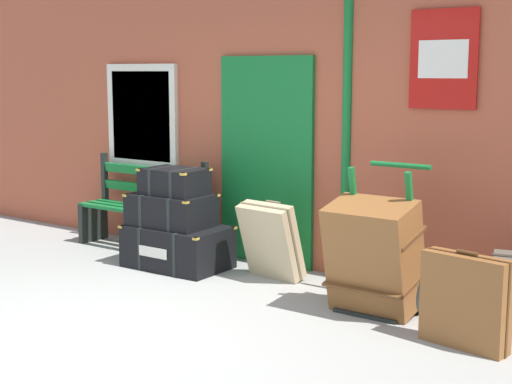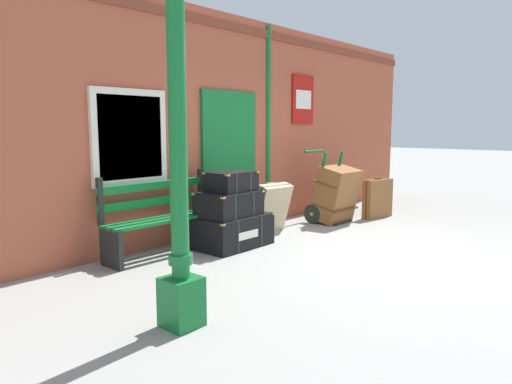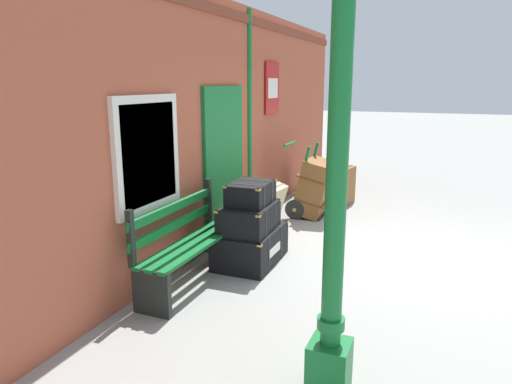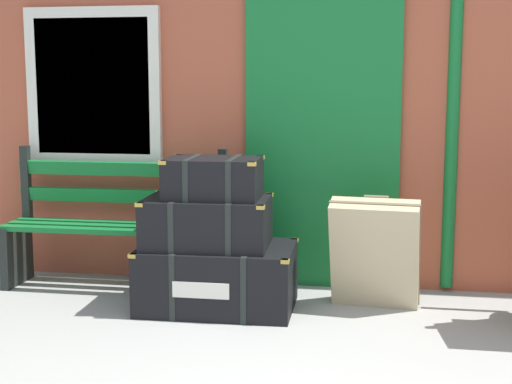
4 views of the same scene
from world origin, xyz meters
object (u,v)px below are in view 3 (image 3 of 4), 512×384
object	(u,v)px
lamp_post	(334,235)
steamer_trunk_top	(251,193)
porters_trolley	(305,199)
suitcase_caramel	(305,183)
platform_bench	(187,244)
suitcase_oxblood	(345,187)
large_brown_trunk	(315,187)
steamer_trunk_base	(251,245)
suitcase_brown	(268,210)
steamer_trunk_middle	(249,218)

from	to	relation	value
lamp_post	steamer_trunk_top	xyz separation A→B (m)	(2.07, 1.47, -0.31)
porters_trolley	suitcase_caramel	distance (m)	1.12
platform_bench	suitcase_oxblood	world-z (taller)	platform_bench
lamp_post	large_brown_trunk	size ratio (longest dim) A/B	3.24
platform_bench	large_brown_trunk	world-z (taller)	platform_bench
steamer_trunk_base	large_brown_trunk	xyz separation A→B (m)	(2.27, -0.18, 0.27)
suitcase_caramel	steamer_trunk_top	bearing A→B (deg)	-174.66
suitcase_brown	suitcase_caramel	bearing A→B (deg)	3.38
platform_bench	large_brown_trunk	xyz separation A→B (m)	(3.10, -0.57, 0.03)
porters_trolley	suitcase_caramel	xyz separation A→B (m)	(1.08, 0.31, 0.02)
steamer_trunk_top	suitcase_caramel	xyz separation A→B (m)	(3.37, 0.31, -0.58)
platform_bench	steamer_trunk_middle	world-z (taller)	platform_bench
suitcase_caramel	steamer_trunk_middle	bearing A→B (deg)	-174.73
lamp_post	steamer_trunk_base	xyz separation A→B (m)	(2.09, 1.48, -0.97)
platform_bench	steamer_trunk_base	distance (m)	0.95
platform_bench	steamer_trunk_base	world-z (taller)	platform_bench
lamp_post	large_brown_trunk	world-z (taller)	lamp_post
steamer_trunk_middle	suitcase_caramel	distance (m)	3.44
porters_trolley	suitcase_oxblood	xyz separation A→B (m)	(0.87, -0.48, 0.07)
steamer_trunk_middle	suitcase_oxblood	bearing A→B (deg)	-8.38
steamer_trunk_top	suitcase_brown	distance (m)	1.17
steamer_trunk_base	suitcase_brown	xyz separation A→B (m)	(1.02, 0.17, 0.16)
steamer_trunk_middle	suitcase_brown	distance (m)	1.12
large_brown_trunk	suitcase_caramel	distance (m)	1.20
porters_trolley	suitcase_brown	world-z (taller)	porters_trolley
steamer_trunk_middle	suitcase_caramel	bearing A→B (deg)	5.27
platform_bench	lamp_post	bearing A→B (deg)	-123.73
suitcase_caramel	suitcase_brown	distance (m)	2.33
suitcase_brown	steamer_trunk_base	bearing A→B (deg)	-170.67
platform_bench	steamer_trunk_base	xyz separation A→B (m)	(0.84, -0.39, -0.23)
lamp_post	porters_trolley	bearing A→B (deg)	18.79
porters_trolley	platform_bench	bearing A→B (deg)	172.81
platform_bench	porters_trolley	world-z (taller)	porters_trolley
platform_bench	suitcase_brown	bearing A→B (deg)	-6.78
lamp_post	suitcase_oxblood	xyz separation A→B (m)	(5.23, 1.00, -0.85)
platform_bench	suitcase_oxblood	xyz separation A→B (m)	(3.98, -0.87, -0.11)
large_brown_trunk	platform_bench	bearing A→B (deg)	169.64
suitcase_caramel	steamer_trunk_base	bearing A→B (deg)	-174.79
lamp_post	steamer_trunk_top	world-z (taller)	lamp_post
large_brown_trunk	steamer_trunk_middle	bearing A→B (deg)	175.83
large_brown_trunk	suitcase_brown	world-z (taller)	large_brown_trunk
platform_bench	porters_trolley	distance (m)	3.13
lamp_post	platform_bench	world-z (taller)	lamp_post
steamer_trunk_base	steamer_trunk_middle	distance (m)	0.38
suitcase_caramel	lamp_post	bearing A→B (deg)	-161.77
steamer_trunk_base	suitcase_caramel	world-z (taller)	suitcase_caramel
steamer_trunk_middle	suitcase_caramel	size ratio (longest dim) A/B	1.44
steamer_trunk_base	suitcase_oxblood	distance (m)	3.18
steamer_trunk_base	suitcase_oxblood	bearing A→B (deg)	-8.72
steamer_trunk_top	suitcase_brown	xyz separation A→B (m)	(1.04, 0.18, -0.50)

